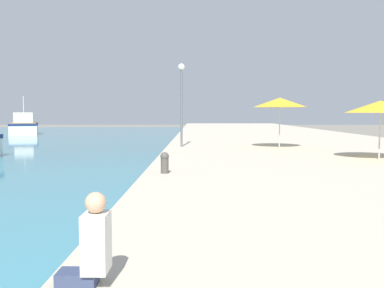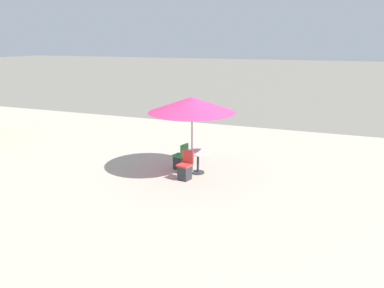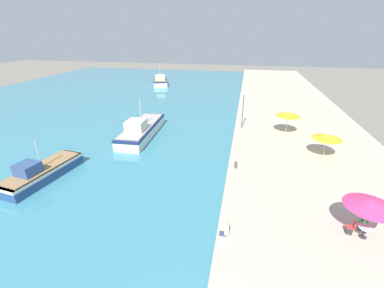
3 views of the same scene
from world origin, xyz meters
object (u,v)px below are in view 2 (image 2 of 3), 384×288
object	(u,v)px
cafe_umbrella_pink	(192,105)
cafe_table	(198,158)
cafe_chair_right	(180,160)
cafe_chair_left	(185,170)

from	to	relation	value
cafe_umbrella_pink	cafe_table	bearing A→B (deg)	-77.35
cafe_umbrella_pink	cafe_chair_right	bearing A→B (deg)	67.98
cafe_umbrella_pink	cafe_chair_left	distance (m)	2.08
cafe_chair_left	cafe_chair_right	size ratio (longest dim) A/B	1.00
cafe_table	cafe_chair_left	size ratio (longest dim) A/B	0.88
cafe_chair_left	cafe_table	bearing A→B (deg)	-90.00
cafe_umbrella_pink	cafe_chair_left	bearing A→B (deg)	-178.02
cafe_table	cafe_chair_left	world-z (taller)	cafe_chair_left
cafe_table	cafe_chair_right	bearing A→B (deg)	77.03
cafe_umbrella_pink	cafe_chair_left	xyz separation A→B (m)	(-0.66, -0.02, -1.98)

